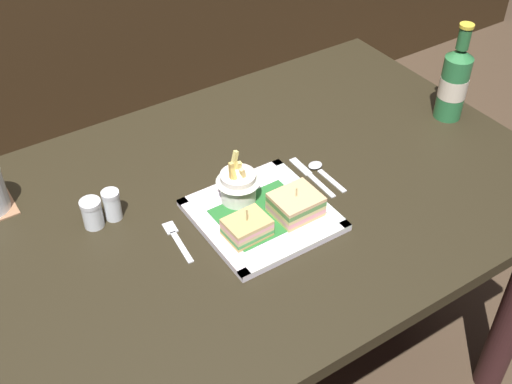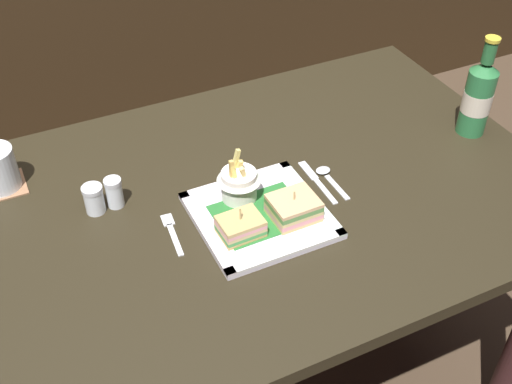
{
  "view_description": "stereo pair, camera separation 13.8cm",
  "coord_description": "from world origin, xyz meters",
  "px_view_note": "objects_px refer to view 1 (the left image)",
  "views": [
    {
      "loc": [
        -0.59,
        -0.92,
        1.7
      ],
      "look_at": [
        -0.01,
        -0.04,
        0.8
      ],
      "focal_mm": 45.17,
      "sensor_mm": 36.0,
      "label": 1
    },
    {
      "loc": [
        -0.47,
        -0.99,
        1.7
      ],
      "look_at": [
        -0.01,
        -0.04,
        0.8
      ],
      "focal_mm": 45.17,
      "sensor_mm": 36.0,
      "label": 2
    }
  ],
  "objects_px": {
    "sandwich_half_right": "(296,204)",
    "salt_shaker": "(93,215)",
    "knife": "(310,175)",
    "spoon": "(319,169)",
    "dining_table": "(250,238)",
    "beer_bottle": "(454,82)",
    "pepper_shaker": "(112,206)",
    "square_plate": "(262,215)",
    "fork": "(176,238)",
    "sandwich_half_left": "(247,227)",
    "fries_cup": "(238,182)"
  },
  "relations": [
    {
      "from": "fork",
      "to": "sandwich_half_right",
      "type": "bearing_deg",
      "value": -17.48
    },
    {
      "from": "dining_table",
      "to": "knife",
      "type": "relative_size",
      "value": 8.4
    },
    {
      "from": "beer_bottle",
      "to": "spoon",
      "type": "height_order",
      "value": "beer_bottle"
    },
    {
      "from": "square_plate",
      "to": "sandwich_half_left",
      "type": "distance_m",
      "value": 0.07
    },
    {
      "from": "dining_table",
      "to": "square_plate",
      "type": "bearing_deg",
      "value": -103.11
    },
    {
      "from": "dining_table",
      "to": "pepper_shaker",
      "type": "bearing_deg",
      "value": 161.19
    },
    {
      "from": "salt_shaker",
      "to": "fries_cup",
      "type": "bearing_deg",
      "value": -19.78
    },
    {
      "from": "beer_bottle",
      "to": "fork",
      "type": "xyz_separation_m",
      "value": [
        -0.81,
        -0.02,
        -0.1
      ]
    },
    {
      "from": "sandwich_half_left",
      "to": "pepper_shaker",
      "type": "height_order",
      "value": "sandwich_half_left"
    },
    {
      "from": "square_plate",
      "to": "knife",
      "type": "relative_size",
      "value": 1.64
    },
    {
      "from": "square_plate",
      "to": "sandwich_half_left",
      "type": "relative_size",
      "value": 2.98
    },
    {
      "from": "dining_table",
      "to": "sandwich_half_right",
      "type": "xyz_separation_m",
      "value": [
        0.04,
        -0.11,
        0.17
      ]
    },
    {
      "from": "sandwich_half_right",
      "to": "salt_shaker",
      "type": "xyz_separation_m",
      "value": [
        -0.37,
        0.21,
        -0.0
      ]
    },
    {
      "from": "spoon",
      "to": "square_plate",
      "type": "bearing_deg",
      "value": -162.66
    },
    {
      "from": "knife",
      "to": "spoon",
      "type": "distance_m",
      "value": 0.03
    },
    {
      "from": "dining_table",
      "to": "beer_bottle",
      "type": "xyz_separation_m",
      "value": [
        0.6,
        -0.01,
        0.24
      ]
    },
    {
      "from": "square_plate",
      "to": "knife",
      "type": "height_order",
      "value": "square_plate"
    },
    {
      "from": "fries_cup",
      "to": "knife",
      "type": "relative_size",
      "value": 0.71
    },
    {
      "from": "fries_cup",
      "to": "spoon",
      "type": "relative_size",
      "value": 0.94
    },
    {
      "from": "fries_cup",
      "to": "square_plate",
      "type": "bearing_deg",
      "value": -76.02
    },
    {
      "from": "sandwich_half_left",
      "to": "salt_shaker",
      "type": "xyz_separation_m",
      "value": [
        -0.25,
        0.21,
        -0.0
      ]
    },
    {
      "from": "sandwich_half_right",
      "to": "square_plate",
      "type": "bearing_deg",
      "value": 150.27
    },
    {
      "from": "sandwich_half_left",
      "to": "sandwich_half_right",
      "type": "distance_m",
      "value": 0.12
    },
    {
      "from": "fork",
      "to": "beer_bottle",
      "type": "bearing_deg",
      "value": 1.54
    },
    {
      "from": "fries_cup",
      "to": "pepper_shaker",
      "type": "distance_m",
      "value": 0.27
    },
    {
      "from": "sandwich_half_left",
      "to": "fork",
      "type": "distance_m",
      "value": 0.15
    },
    {
      "from": "square_plate",
      "to": "fries_cup",
      "type": "distance_m",
      "value": 0.09
    },
    {
      "from": "sandwich_half_right",
      "to": "fries_cup",
      "type": "distance_m",
      "value": 0.13
    },
    {
      "from": "sandwich_half_right",
      "to": "knife",
      "type": "distance_m",
      "value": 0.15
    },
    {
      "from": "salt_shaker",
      "to": "pepper_shaker",
      "type": "xyz_separation_m",
      "value": [
        0.05,
        0.0,
        0.0
      ]
    },
    {
      "from": "dining_table",
      "to": "sandwich_half_left",
      "type": "xyz_separation_m",
      "value": [
        -0.08,
        -0.11,
        0.17
      ]
    },
    {
      "from": "sandwich_half_left",
      "to": "sandwich_half_right",
      "type": "bearing_deg",
      "value": 0.0
    },
    {
      "from": "spoon",
      "to": "salt_shaker",
      "type": "distance_m",
      "value": 0.52
    },
    {
      "from": "dining_table",
      "to": "sandwich_half_left",
      "type": "height_order",
      "value": "sandwich_half_left"
    },
    {
      "from": "sandwich_half_right",
      "to": "fork",
      "type": "bearing_deg",
      "value": 162.52
    },
    {
      "from": "knife",
      "to": "fork",
      "type": "bearing_deg",
      "value": -177.48
    },
    {
      "from": "dining_table",
      "to": "sandwich_half_left",
      "type": "bearing_deg",
      "value": -125.14
    },
    {
      "from": "knife",
      "to": "spoon",
      "type": "xyz_separation_m",
      "value": [
        0.03,
        0.0,
        0.0
      ]
    },
    {
      "from": "spoon",
      "to": "pepper_shaker",
      "type": "height_order",
      "value": "pepper_shaker"
    },
    {
      "from": "beer_bottle",
      "to": "fries_cup",
      "type": "bearing_deg",
      "value": 179.54
    },
    {
      "from": "pepper_shaker",
      "to": "sandwich_half_right",
      "type": "bearing_deg",
      "value": -32.69
    },
    {
      "from": "fries_cup",
      "to": "salt_shaker",
      "type": "distance_m",
      "value": 0.31
    },
    {
      "from": "square_plate",
      "to": "fork",
      "type": "distance_m",
      "value": 0.19
    },
    {
      "from": "knife",
      "to": "spoon",
      "type": "bearing_deg",
      "value": 8.68
    },
    {
      "from": "dining_table",
      "to": "fries_cup",
      "type": "relative_size",
      "value": 11.78
    },
    {
      "from": "beer_bottle",
      "to": "salt_shaker",
      "type": "xyz_separation_m",
      "value": [
        -0.93,
        0.11,
        -0.07
      ]
    },
    {
      "from": "knife",
      "to": "sandwich_half_left",
      "type": "bearing_deg",
      "value": -158.17
    },
    {
      "from": "spoon",
      "to": "pepper_shaker",
      "type": "xyz_separation_m",
      "value": [
        -0.47,
        0.11,
        0.03
      ]
    },
    {
      "from": "salt_shaker",
      "to": "pepper_shaker",
      "type": "bearing_deg",
      "value": 0.0
    },
    {
      "from": "fork",
      "to": "spoon",
      "type": "bearing_deg",
      "value": 2.99
    }
  ]
}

